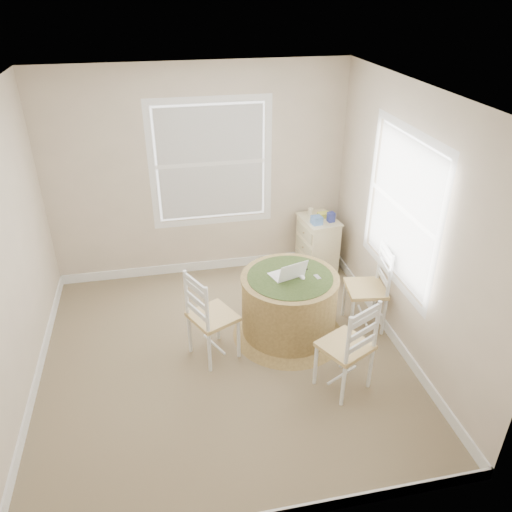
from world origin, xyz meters
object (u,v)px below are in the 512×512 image
object	(u,v)px
chair_left	(213,316)
chair_near	(345,345)
laptop	(288,274)
round_table	(289,303)
chair_right	(366,288)
corner_chest	(317,244)

from	to	relation	value
chair_left	chair_near	size ratio (longest dim) A/B	1.00
chair_left	chair_near	distance (m)	1.31
laptop	chair_near	bearing A→B (deg)	92.73
chair_left	laptop	distance (m)	0.86
round_table	chair_near	xyz separation A→B (m)	(0.29, -0.86, 0.08)
round_table	chair_right	distance (m)	0.85
corner_chest	round_table	bearing A→B (deg)	-127.58
laptop	corner_chest	size ratio (longest dim) A/B	0.52
chair_near	corner_chest	distance (m)	2.15
round_table	laptop	world-z (taller)	laptop
chair_near	corner_chest	xyz separation A→B (m)	(0.42, 2.11, -0.11)
chair_left	chair_right	distance (m)	1.67
chair_right	chair_near	bearing A→B (deg)	-24.83
round_table	chair_left	xyz separation A→B (m)	(-0.82, -0.17, 0.08)
laptop	corner_chest	distance (m)	1.49
chair_right	laptop	world-z (taller)	chair_right
round_table	chair_near	size ratio (longest dim) A/B	1.25
chair_near	chair_left	bearing A→B (deg)	-58.52
chair_left	chair_right	xyz separation A→B (m)	(1.66, 0.17, 0.00)
chair_left	laptop	size ratio (longest dim) A/B	2.49
chair_near	laptop	xyz separation A→B (m)	(-0.32, 0.87, 0.27)
corner_chest	laptop	bearing A→B (deg)	-128.67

